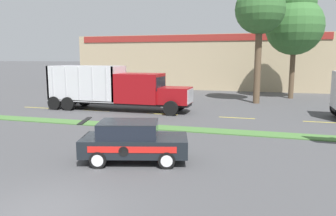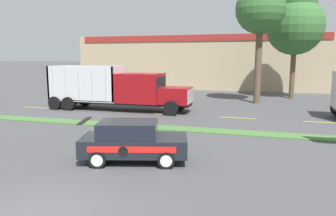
% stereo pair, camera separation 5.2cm
% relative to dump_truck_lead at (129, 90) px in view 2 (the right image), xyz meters
% --- Properties ---
extents(ground_plane, '(600.00, 600.00, 0.00)m').
position_rel_dump_truck_lead_xyz_m(ground_plane, '(4.39, -16.38, -1.58)').
color(ground_plane, '#474749').
extents(grass_verge, '(120.00, 1.23, 0.06)m').
position_rel_dump_truck_lead_xyz_m(grass_verge, '(4.39, -5.36, -1.55)').
color(grass_verge, '#477538').
rests_on(grass_verge, ground_plane).
extents(centre_line_2, '(2.40, 0.14, 0.01)m').
position_rel_dump_truck_lead_xyz_m(centre_line_2, '(-7.89, -0.74, -1.58)').
color(centre_line_2, yellow).
rests_on(centre_line_2, ground_plane).
extents(centre_line_3, '(2.40, 0.14, 0.01)m').
position_rel_dump_truck_lead_xyz_m(centre_line_3, '(-2.49, -0.74, -1.58)').
color(centre_line_3, yellow).
rests_on(centre_line_3, ground_plane).
extents(centre_line_4, '(2.40, 0.14, 0.01)m').
position_rel_dump_truck_lead_xyz_m(centre_line_4, '(2.91, -0.74, -1.58)').
color(centre_line_4, yellow).
rests_on(centre_line_4, ground_plane).
extents(centre_line_5, '(2.40, 0.14, 0.01)m').
position_rel_dump_truck_lead_xyz_m(centre_line_5, '(8.31, -0.74, -1.58)').
color(centre_line_5, yellow).
rests_on(centre_line_5, ground_plane).
extents(centre_line_6, '(2.40, 0.14, 0.01)m').
position_rel_dump_truck_lead_xyz_m(centre_line_6, '(13.71, -0.74, -1.58)').
color(centre_line_6, yellow).
rests_on(centre_line_6, ground_plane).
extents(dump_truck_lead, '(11.34, 2.75, 3.44)m').
position_rel_dump_truck_lead_xyz_m(dump_truck_lead, '(0.00, 0.00, 0.00)').
color(dump_truck_lead, black).
rests_on(dump_truck_lead, ground_plane).
extents(rally_car, '(4.47, 2.88, 1.64)m').
position_rel_dump_truck_lead_xyz_m(rally_car, '(5.12, -11.51, -0.75)').
color(rally_car, black).
rests_on(rally_car, ground_plane).
extents(store_building_backdrop, '(32.73, 12.10, 6.94)m').
position_rel_dump_truck_lead_xyz_m(store_building_backdrop, '(1.58, 23.43, 1.89)').
color(store_building_backdrop, tan).
rests_on(store_building_backdrop, ground_plane).
extents(tree_behind_left, '(5.54, 5.54, 11.24)m').
position_rel_dump_truck_lead_xyz_m(tree_behind_left, '(12.60, 11.78, 6.04)').
color(tree_behind_left, brown).
rests_on(tree_behind_left, ground_plane).
extents(tree_behind_centre, '(4.30, 4.30, 11.47)m').
position_rel_dump_truck_lead_xyz_m(tree_behind_centre, '(9.36, 7.15, 6.99)').
color(tree_behind_centre, brown).
rests_on(tree_behind_centre, ground_plane).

